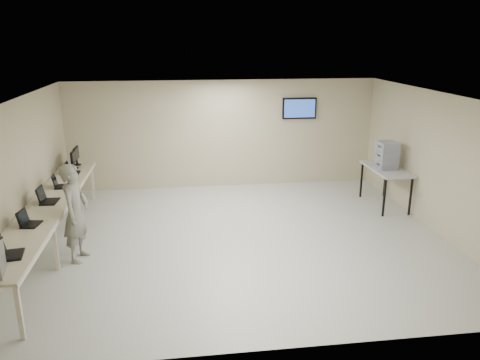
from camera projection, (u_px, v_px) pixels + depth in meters
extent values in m
cube|color=silver|center=(241.00, 238.00, 9.31)|extent=(8.00, 7.00, 0.01)
cube|color=white|center=(241.00, 96.00, 8.49)|extent=(8.00, 7.00, 0.01)
cube|color=#B3AD87|center=(223.00, 134.00, 12.22)|extent=(8.00, 0.01, 2.80)
cube|color=#B3AD87|center=(281.00, 250.00, 5.58)|extent=(8.00, 0.01, 2.80)
cube|color=#B3AD87|center=(21.00, 179.00, 8.39)|extent=(0.01, 7.00, 2.80)
cube|color=#B3AD87|center=(438.00, 163.00, 9.40)|extent=(0.01, 7.00, 2.80)
cube|color=black|center=(299.00, 108.00, 12.26)|extent=(0.15, 0.04, 0.15)
cube|color=black|center=(299.00, 108.00, 12.22)|extent=(0.90, 0.06, 0.55)
cube|color=#2348A0|center=(300.00, 108.00, 12.19)|extent=(0.82, 0.01, 0.47)
cube|color=#C0B39E|center=(48.00, 205.00, 8.60)|extent=(0.75, 6.00, 0.04)
cube|color=beige|center=(69.00, 205.00, 8.65)|extent=(0.02, 6.00, 0.06)
cube|color=beige|center=(19.00, 311.00, 6.06)|extent=(0.06, 0.06, 0.86)
cube|color=beige|center=(18.00, 249.00, 7.84)|extent=(0.06, 0.06, 0.86)
cube|color=beige|center=(56.00, 247.00, 7.91)|extent=(0.06, 0.06, 0.86)
cube|color=beige|center=(46.00, 211.00, 9.54)|extent=(0.06, 0.06, 0.86)
cube|color=beige|center=(77.00, 210.00, 9.62)|extent=(0.06, 0.06, 0.86)
cube|color=beige|center=(67.00, 183.00, 11.39)|extent=(0.06, 0.06, 0.86)
cube|color=beige|center=(93.00, 182.00, 11.47)|extent=(0.06, 0.06, 0.86)
cube|color=black|center=(12.00, 255.00, 6.54)|extent=(0.34, 0.42, 0.02)
cube|color=black|center=(0.00, 246.00, 6.48)|extent=(0.13, 0.37, 0.28)
cube|color=black|center=(2.00, 246.00, 6.48)|extent=(0.10, 0.32, 0.23)
cube|color=black|center=(32.00, 225.00, 7.61)|extent=(0.30, 0.38, 0.02)
cube|color=black|center=(22.00, 217.00, 7.55)|extent=(0.12, 0.33, 0.24)
cube|color=black|center=(23.00, 217.00, 7.55)|extent=(0.09, 0.29, 0.20)
cube|color=black|center=(50.00, 202.00, 8.67)|extent=(0.30, 0.40, 0.02)
cube|color=black|center=(41.00, 194.00, 8.60)|extent=(0.09, 0.37, 0.28)
cube|color=black|center=(42.00, 194.00, 8.61)|extent=(0.07, 0.33, 0.23)
cube|color=black|center=(62.00, 187.00, 9.54)|extent=(0.27, 0.36, 0.02)
cube|color=black|center=(55.00, 181.00, 9.48)|extent=(0.09, 0.33, 0.25)
cube|color=black|center=(55.00, 181.00, 9.49)|extent=(0.07, 0.29, 0.20)
cube|color=black|center=(74.00, 173.00, 10.49)|extent=(0.26, 0.36, 0.02)
cube|color=black|center=(67.00, 167.00, 10.43)|extent=(0.08, 0.33, 0.25)
cube|color=black|center=(68.00, 167.00, 10.43)|extent=(0.06, 0.29, 0.21)
cylinder|color=black|center=(75.00, 168.00, 10.89)|extent=(0.19, 0.19, 0.01)
cube|color=black|center=(74.00, 165.00, 10.87)|extent=(0.04, 0.03, 0.15)
cube|color=black|center=(73.00, 157.00, 10.82)|extent=(0.05, 0.42, 0.28)
cube|color=black|center=(74.00, 157.00, 10.82)|extent=(0.00, 0.38, 0.24)
cylinder|color=black|center=(77.00, 165.00, 11.19)|extent=(0.19, 0.19, 0.01)
cube|color=black|center=(77.00, 161.00, 11.17)|extent=(0.04, 0.03, 0.16)
cube|color=black|center=(76.00, 153.00, 11.11)|extent=(0.05, 0.44, 0.29)
cube|color=black|center=(77.00, 153.00, 11.12)|extent=(0.00, 0.40, 0.25)
imported|color=#62675B|center=(76.00, 213.00, 8.18)|extent=(0.54, 0.72, 1.77)
cube|color=#A5A5A5|center=(386.00, 169.00, 10.85)|extent=(0.71, 1.53, 0.04)
cube|color=black|center=(384.00, 198.00, 10.32)|extent=(0.04, 0.04, 0.88)
cube|color=black|center=(361.00, 180.00, 11.58)|extent=(0.04, 0.04, 0.88)
cube|color=black|center=(411.00, 196.00, 10.39)|extent=(0.04, 0.04, 0.88)
cube|color=black|center=(385.00, 179.00, 11.66)|extent=(0.04, 0.04, 0.88)
cube|color=#8F96AC|center=(386.00, 164.00, 10.81)|extent=(0.40, 0.44, 0.21)
cube|color=#8F96AC|center=(387.00, 155.00, 10.75)|extent=(0.40, 0.44, 0.21)
cube|color=#8F96AC|center=(388.00, 146.00, 10.69)|extent=(0.40, 0.44, 0.21)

